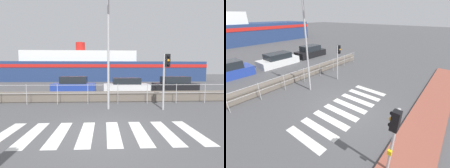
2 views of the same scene
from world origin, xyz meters
TOP-DOWN VIEW (x-y plane):
  - ground_plane at (0.00, 0.00)m, footprint 160.00×160.00m
  - crosswalk at (-0.07, 0.00)m, footprint 6.75×2.40m
  - seawall at (0.00, 5.92)m, footprint 18.63×0.55m
  - harbor_fence at (0.00, 5.05)m, footprint 16.80×0.04m
  - traffic_light_far at (3.33, 3.32)m, footprint 0.34×0.32m
  - streetlamp at (0.31, 3.38)m, footprint 0.32×1.36m
  - ferry_boat at (-0.91, 29.22)m, footprint 37.86×7.20m
  - parked_car_blue at (-2.81, 11.18)m, footprint 4.08×1.89m
  - parked_car_white at (2.24, 11.18)m, footprint 4.38×1.89m
  - parked_car_black at (7.07, 11.18)m, footprint 4.15×1.79m

SIDE VIEW (x-z plane):
  - ground_plane at x=0.00m, z-range 0.00..0.00m
  - crosswalk at x=-0.07m, z-range 0.00..0.01m
  - seawall at x=0.00m, z-range 0.00..0.67m
  - parked_car_white at x=2.24m, z-range -0.10..1.26m
  - parked_car_black at x=7.07m, z-range -0.11..1.37m
  - parked_car_blue at x=-2.81m, z-range -0.11..1.40m
  - harbor_fence at x=0.00m, z-range 0.19..1.45m
  - traffic_light_far at x=3.33m, z-range 0.69..3.64m
  - ferry_boat at x=-0.91m, z-range -1.33..6.15m
  - streetlamp at x=0.31m, z-range 0.77..7.37m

